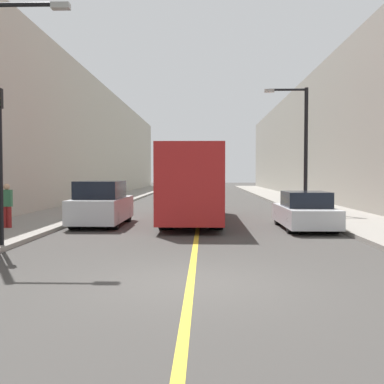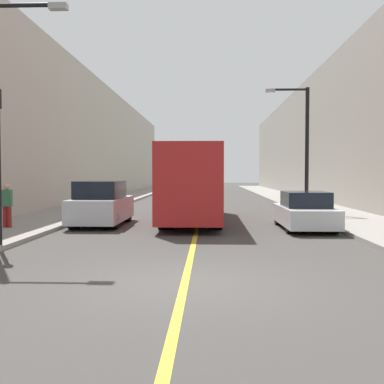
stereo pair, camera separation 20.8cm
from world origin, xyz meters
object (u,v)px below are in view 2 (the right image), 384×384
object	(u,v)px
bus	(193,183)
street_lamp_right	(303,141)
parked_suv_left	(102,205)
car_right_near	(304,212)
pedestrian	(7,205)

from	to	relation	value
bus	street_lamp_right	size ratio (longest dim) A/B	1.54
bus	parked_suv_left	bearing A→B (deg)	-154.35
bus	car_right_near	world-z (taller)	bus
bus	parked_suv_left	size ratio (longest dim) A/B	2.24
street_lamp_right	pedestrian	xyz separation A→B (m)	(-12.46, -7.21, -2.87)
parked_suv_left	street_lamp_right	bearing A→B (deg)	28.73
pedestrian	bus	bearing A→B (deg)	29.53
bus	car_right_near	bearing A→B (deg)	-32.51
car_right_near	street_lamp_right	world-z (taller)	street_lamp_right
bus	car_right_near	xyz separation A→B (m)	(4.43, -2.82, -1.09)
pedestrian	parked_suv_left	bearing A→B (deg)	33.90
street_lamp_right	pedestrian	bearing A→B (deg)	-149.94
bus	street_lamp_right	world-z (taller)	street_lamp_right
bus	parked_suv_left	world-z (taller)	bus
car_right_near	pedestrian	xyz separation A→B (m)	(-11.27, -1.05, 0.33)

